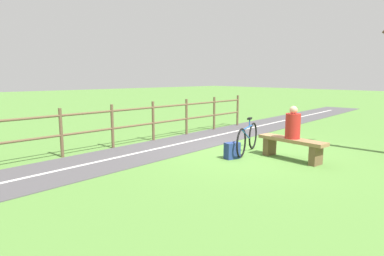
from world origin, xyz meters
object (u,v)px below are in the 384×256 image
Objects in this scene: backpack at (232,151)px; bicycle at (247,138)px; person_seated at (293,125)px; bench at (292,145)px.

bicycle is at bearing -80.52° from backpack.
person_seated reaches higher than backpack.
bicycle reaches higher than bench.
bicycle is at bearing 14.33° from person_seated.
bench is 2.23× the size of person_seated.
person_seated is at bearing 78.92° from bicycle.
bicycle is 0.77m from backpack.
bench is 1.16m from bicycle.
backpack is (1.02, 0.98, -0.65)m from person_seated.
bench is at bearing 79.03° from bicycle.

